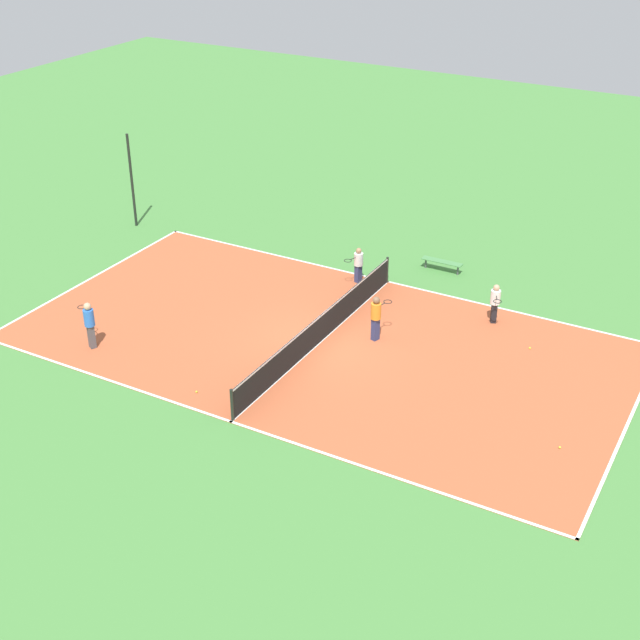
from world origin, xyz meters
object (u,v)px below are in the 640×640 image
object	(u,v)px
tennis_ball_far_baseline	(560,447)
tennis_ball_near_net	(530,348)
tennis_net	(320,328)
player_near_blue	(89,322)
player_center_orange	(376,315)
tennis_ball_right_alley	(350,297)
bench	(442,262)
player_far_white	(358,263)
tennis_ball_midcourt	(197,392)
player_near_white	(495,301)
fence_post_back_right	(132,181)

from	to	relation	value
tennis_ball_far_baseline	tennis_ball_near_net	xyz separation A→B (m)	(5.13, 2.50, 0.00)
tennis_net	player_near_blue	world-z (taller)	player_near_blue
player_center_orange	tennis_ball_right_alley	bearing A→B (deg)	59.82
player_near_blue	tennis_ball_right_alley	bearing A→B (deg)	-101.72
player_near_blue	tennis_ball_right_alley	size ratio (longest dim) A/B	25.37
bench	player_far_white	distance (m)	3.64
player_center_orange	tennis_ball_far_baseline	distance (m)	8.16
tennis_ball_midcourt	player_near_blue	bearing A→B (deg)	83.01
player_far_white	tennis_ball_far_baseline	bearing A→B (deg)	72.44
player_near_blue	tennis_ball_midcourt	size ratio (longest dim) A/B	25.37
player_near_white	fence_post_back_right	bearing A→B (deg)	-117.93
tennis_ball_midcourt	tennis_ball_far_baseline	bearing A→B (deg)	-75.94
player_near_white	tennis_ball_midcourt	xyz separation A→B (m)	(-9.11, 6.67, -0.82)
tennis_ball_far_baseline	fence_post_back_right	world-z (taller)	fence_post_back_right
tennis_ball_far_baseline	fence_post_back_right	size ratio (longest dim) A/B	0.02
tennis_net	bench	xyz separation A→B (m)	(7.53, -1.48, -0.19)
tennis_ball_midcourt	fence_post_back_right	bearing A→B (deg)	46.86
tennis_ball_right_alley	fence_post_back_right	world-z (taller)	fence_post_back_right
tennis_ball_far_baseline	tennis_ball_midcourt	bearing A→B (deg)	104.06
tennis_net	tennis_ball_near_net	distance (m)	7.30
player_far_white	tennis_ball_midcourt	bearing A→B (deg)	12.00
tennis_ball_far_baseline	fence_post_back_right	distance (m)	22.93
player_near_blue	player_center_orange	bearing A→B (deg)	-121.21
bench	tennis_ball_far_baseline	world-z (taller)	bench
tennis_ball_midcourt	tennis_ball_right_alley	distance (m)	8.40
player_near_white	player_far_white	distance (m)	5.86
player_center_orange	tennis_ball_near_net	distance (m)	5.44
player_near_blue	fence_post_back_right	world-z (taller)	fence_post_back_right
tennis_net	player_far_white	size ratio (longest dim) A/B	7.53
player_near_blue	player_far_white	bearing A→B (deg)	-95.61
bench	tennis_ball_near_net	distance (m)	6.75
tennis_ball_right_alley	tennis_ball_midcourt	bearing A→B (deg)	171.75
tennis_ball_midcourt	tennis_ball_right_alley	world-z (taller)	same
bench	tennis_ball_midcourt	size ratio (longest dim) A/B	25.05
tennis_net	fence_post_back_right	bearing A→B (deg)	67.22
player_center_orange	player_far_white	xyz separation A→B (m)	(3.82, 2.63, -0.14)
tennis_ball_right_alley	tennis_ball_near_net	world-z (taller)	same
tennis_net	player_center_orange	bearing A→B (deg)	-55.24
tennis_ball_right_alley	player_far_white	bearing A→B (deg)	15.12
player_near_white	tennis_ball_near_net	world-z (taller)	player_near_white
player_center_orange	fence_post_back_right	bearing A→B (deg)	90.64
player_far_white	tennis_ball_right_alley	bearing A→B (deg)	32.04
tennis_ball_right_alley	tennis_ball_near_net	bearing A→B (deg)	-93.46
bench	player_near_blue	bearing A→B (deg)	54.90
tennis_net	player_far_white	distance (m)	5.05
player_near_white	tennis_ball_right_alley	bearing A→B (deg)	-106.55
player_near_white	fence_post_back_right	distance (m)	17.43
player_center_orange	player_far_white	size ratio (longest dim) A/B	1.15
player_near_blue	tennis_ball_right_alley	xyz separation A→B (m)	(7.71, -6.07, -0.96)
tennis_net	fence_post_back_right	distance (m)	13.71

